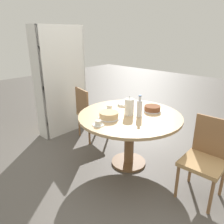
{
  "coord_description": "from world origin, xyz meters",
  "views": [
    {
      "loc": [
        -2.1,
        -1.6,
        1.74
      ],
      "look_at": [
        0.0,
        0.31,
        0.68
      ],
      "focal_mm": 35.0,
      "sensor_mm": 36.0,
      "label": 1
    }
  ],
  "objects_px": {
    "bookshelf": "(62,83)",
    "cake_second": "(152,109)",
    "chair_a": "(206,157)",
    "water_bottle": "(139,108)",
    "cake_main": "(109,115)",
    "cup_a": "(98,123)",
    "chair_b": "(90,112)",
    "coffee_pot": "(129,106)",
    "cup_b": "(109,107)"
  },
  "relations": [
    {
      "from": "water_bottle",
      "to": "cup_a",
      "type": "xyz_separation_m",
      "value": [
        -0.54,
        0.18,
        -0.09
      ]
    },
    {
      "from": "cup_a",
      "to": "chair_b",
      "type": "bearing_deg",
      "value": 53.4
    },
    {
      "from": "cup_b",
      "to": "coffee_pot",
      "type": "bearing_deg",
      "value": -88.08
    },
    {
      "from": "chair_a",
      "to": "cake_second",
      "type": "relative_size",
      "value": 3.64
    },
    {
      "from": "cake_main",
      "to": "cake_second",
      "type": "xyz_separation_m",
      "value": [
        0.58,
        -0.25,
        -0.0
      ]
    },
    {
      "from": "cup_a",
      "to": "cup_b",
      "type": "xyz_separation_m",
      "value": [
        0.49,
        0.28,
        0.0
      ]
    },
    {
      "from": "water_bottle",
      "to": "cup_b",
      "type": "distance_m",
      "value": 0.48
    },
    {
      "from": "cake_second",
      "to": "cup_a",
      "type": "bearing_deg",
      "value": 166.24
    },
    {
      "from": "cake_second",
      "to": "cup_a",
      "type": "height_order",
      "value": "cake_second"
    },
    {
      "from": "chair_a",
      "to": "chair_b",
      "type": "height_order",
      "value": "same"
    },
    {
      "from": "bookshelf",
      "to": "cup_a",
      "type": "height_order",
      "value": "bookshelf"
    },
    {
      "from": "coffee_pot",
      "to": "cup_b",
      "type": "distance_m",
      "value": 0.35
    },
    {
      "from": "cake_main",
      "to": "cup_a",
      "type": "bearing_deg",
      "value": -167.56
    },
    {
      "from": "cake_main",
      "to": "cup_a",
      "type": "xyz_separation_m",
      "value": [
        -0.23,
        -0.05,
        -0.02
      ]
    },
    {
      "from": "coffee_pot",
      "to": "cup_a",
      "type": "xyz_separation_m",
      "value": [
        -0.5,
        0.05,
        -0.09
      ]
    },
    {
      "from": "coffee_pot",
      "to": "water_bottle",
      "type": "xyz_separation_m",
      "value": [
        0.04,
        -0.13,
        -0.0
      ]
    },
    {
      "from": "cake_main",
      "to": "chair_a",
      "type": "bearing_deg",
      "value": -72.1
    },
    {
      "from": "chair_b",
      "to": "cake_main",
      "type": "distance_m",
      "value": 1.01
    },
    {
      "from": "chair_a",
      "to": "cup_a",
      "type": "xyz_separation_m",
      "value": [
        -0.59,
        1.04,
        0.28
      ]
    },
    {
      "from": "water_bottle",
      "to": "cake_second",
      "type": "distance_m",
      "value": 0.29
    },
    {
      "from": "cake_main",
      "to": "cup_b",
      "type": "xyz_separation_m",
      "value": [
        0.26,
        0.23,
        -0.02
      ]
    },
    {
      "from": "chair_b",
      "to": "coffee_pot",
      "type": "distance_m",
      "value": 1.04
    },
    {
      "from": "coffee_pot",
      "to": "cake_second",
      "type": "height_order",
      "value": "coffee_pot"
    },
    {
      "from": "coffee_pot",
      "to": "cup_a",
      "type": "relative_size",
      "value": 1.83
    },
    {
      "from": "chair_b",
      "to": "cake_second",
      "type": "xyz_separation_m",
      "value": [
        0.14,
        -1.11,
        0.29
      ]
    },
    {
      "from": "chair_a",
      "to": "cup_a",
      "type": "height_order",
      "value": "chair_a"
    },
    {
      "from": "chair_a",
      "to": "bookshelf",
      "type": "relative_size",
      "value": 0.48
    },
    {
      "from": "coffee_pot",
      "to": "cake_main",
      "type": "xyz_separation_m",
      "value": [
        -0.27,
        0.1,
        -0.07
      ]
    },
    {
      "from": "cake_main",
      "to": "chair_b",
      "type": "bearing_deg",
      "value": 62.74
    },
    {
      "from": "cake_second",
      "to": "cup_a",
      "type": "xyz_separation_m",
      "value": [
        -0.82,
        0.2,
        -0.01
      ]
    },
    {
      "from": "water_bottle",
      "to": "cake_second",
      "type": "bearing_deg",
      "value": -3.51
    },
    {
      "from": "water_bottle",
      "to": "cup_b",
      "type": "bearing_deg",
      "value": 95.96
    },
    {
      "from": "bookshelf",
      "to": "water_bottle",
      "type": "bearing_deg",
      "value": 89.15
    },
    {
      "from": "chair_a",
      "to": "water_bottle",
      "type": "xyz_separation_m",
      "value": [
        -0.04,
        0.86,
        0.37
      ]
    },
    {
      "from": "coffee_pot",
      "to": "cup_a",
      "type": "bearing_deg",
      "value": 174.19
    },
    {
      "from": "coffee_pot",
      "to": "cup_b",
      "type": "height_order",
      "value": "coffee_pot"
    },
    {
      "from": "bookshelf",
      "to": "cake_main",
      "type": "distance_m",
      "value": 1.48
    },
    {
      "from": "bookshelf",
      "to": "cup_a",
      "type": "xyz_separation_m",
      "value": [
        -0.57,
        -1.49,
        -0.14
      ]
    },
    {
      "from": "cup_b",
      "to": "bookshelf",
      "type": "bearing_deg",
      "value": 86.51
    },
    {
      "from": "bookshelf",
      "to": "cake_second",
      "type": "distance_m",
      "value": 1.71
    },
    {
      "from": "chair_a",
      "to": "cake_second",
      "type": "xyz_separation_m",
      "value": [
        0.23,
        0.84,
        0.29
      ]
    },
    {
      "from": "chair_a",
      "to": "chair_b",
      "type": "relative_size",
      "value": 1.0
    },
    {
      "from": "chair_a",
      "to": "coffee_pot",
      "type": "height_order",
      "value": "coffee_pot"
    },
    {
      "from": "coffee_pot",
      "to": "water_bottle",
      "type": "distance_m",
      "value": 0.14
    },
    {
      "from": "coffee_pot",
      "to": "cake_main",
      "type": "relative_size",
      "value": 0.95
    },
    {
      "from": "cake_second",
      "to": "cup_b",
      "type": "relative_size",
      "value": 1.77
    },
    {
      "from": "coffee_pot",
      "to": "cake_second",
      "type": "relative_size",
      "value": 1.03
    },
    {
      "from": "bookshelf",
      "to": "cake_main",
      "type": "xyz_separation_m",
      "value": [
        -0.33,
        -1.44,
        -0.13
      ]
    },
    {
      "from": "chair_b",
      "to": "coffee_pot",
      "type": "height_order",
      "value": "coffee_pot"
    },
    {
      "from": "chair_b",
      "to": "cake_second",
      "type": "height_order",
      "value": "chair_b"
    }
  ]
}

